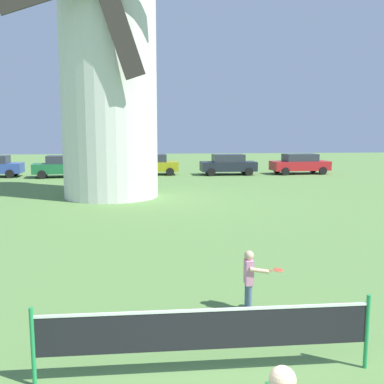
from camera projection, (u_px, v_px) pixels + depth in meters
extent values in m
cylinder|color=silver|center=(109.00, 89.00, 21.70)|extent=(4.72, 4.72, 10.84)
cylinder|color=#238E4C|center=(33.00, 347.00, 5.78)|extent=(0.06, 0.06, 1.10)
cylinder|color=#238E4C|center=(367.00, 332.00, 6.22)|extent=(0.06, 0.06, 1.10)
cube|color=black|center=(206.00, 331.00, 5.98)|extent=(4.59, 0.01, 0.55)
cube|color=white|center=(206.00, 310.00, 5.94)|extent=(4.59, 0.02, 0.04)
sphere|color=#DBB28E|center=(283.00, 380.00, 3.57)|extent=(0.22, 0.22, 0.22)
cylinder|color=slate|center=(247.00, 296.00, 8.30)|extent=(0.11, 0.11, 0.53)
cylinder|color=slate|center=(249.00, 299.00, 8.17)|extent=(0.11, 0.11, 0.53)
cube|color=pink|center=(249.00, 272.00, 8.16)|extent=(0.14, 0.26, 0.47)
sphere|color=#DBB28E|center=(249.00, 255.00, 8.12)|extent=(0.18, 0.18, 0.18)
cylinder|color=#DBB28E|center=(247.00, 270.00, 8.33)|extent=(0.08, 0.08, 0.35)
cylinder|color=#DBB28E|center=(259.00, 270.00, 8.02)|extent=(0.36, 0.08, 0.14)
cylinder|color=#D84C33|center=(267.00, 270.00, 8.04)|extent=(0.22, 0.02, 0.04)
ellipsoid|color=#D84C33|center=(278.00, 270.00, 8.06)|extent=(0.18, 0.24, 0.03)
cylinder|color=black|center=(16.00, 172.00, 32.64)|extent=(0.61, 0.21, 0.60)
cylinder|color=black|center=(10.00, 174.00, 30.97)|extent=(0.61, 0.21, 0.60)
cube|color=#1E6638|center=(65.00, 168.00, 31.56)|extent=(4.59, 2.24, 0.70)
cube|color=#2D333D|center=(64.00, 160.00, 31.47)|extent=(2.64, 1.80, 0.56)
cylinder|color=black|center=(86.00, 172.00, 32.76)|extent=(0.62, 0.25, 0.60)
cylinder|color=black|center=(86.00, 174.00, 31.12)|extent=(0.62, 0.25, 0.60)
cylinder|color=black|center=(44.00, 172.00, 32.10)|extent=(0.62, 0.25, 0.60)
cylinder|color=black|center=(42.00, 175.00, 30.46)|extent=(0.62, 0.25, 0.60)
cube|color=#999919|center=(151.00, 166.00, 33.18)|extent=(4.08, 1.76, 0.70)
cube|color=#2D333D|center=(151.00, 158.00, 33.09)|extent=(2.29, 1.53, 0.56)
cylinder|color=black|center=(169.00, 170.00, 34.22)|extent=(0.60, 0.19, 0.60)
cylinder|color=black|center=(170.00, 172.00, 32.54)|extent=(0.60, 0.19, 0.60)
cylinder|color=black|center=(133.00, 170.00, 33.91)|extent=(0.60, 0.19, 0.60)
cylinder|color=black|center=(133.00, 172.00, 32.24)|extent=(0.60, 0.19, 0.60)
cube|color=#1E232D|center=(228.00, 166.00, 33.22)|extent=(4.22, 1.77, 0.70)
cube|color=#2D333D|center=(228.00, 158.00, 33.13)|extent=(2.37, 1.53, 0.56)
cylinder|color=black|center=(244.00, 170.00, 34.27)|extent=(0.60, 0.19, 0.60)
cylinder|color=black|center=(249.00, 172.00, 32.60)|extent=(0.60, 0.19, 0.60)
cylinder|color=black|center=(208.00, 170.00, 33.95)|extent=(0.60, 0.19, 0.60)
cylinder|color=black|center=(211.00, 172.00, 32.28)|extent=(0.60, 0.19, 0.60)
cube|color=red|center=(300.00, 166.00, 33.86)|extent=(4.58, 2.05, 0.70)
cube|color=#2D333D|center=(300.00, 158.00, 33.77)|extent=(2.61, 1.69, 0.56)
cylinder|color=black|center=(313.00, 169.00, 35.00)|extent=(0.61, 0.23, 0.60)
cylinder|color=black|center=(323.00, 171.00, 33.35)|extent=(0.61, 0.23, 0.60)
cylinder|color=black|center=(277.00, 169.00, 34.48)|extent=(0.61, 0.23, 0.60)
cylinder|color=black|center=(285.00, 171.00, 32.82)|extent=(0.61, 0.23, 0.60)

